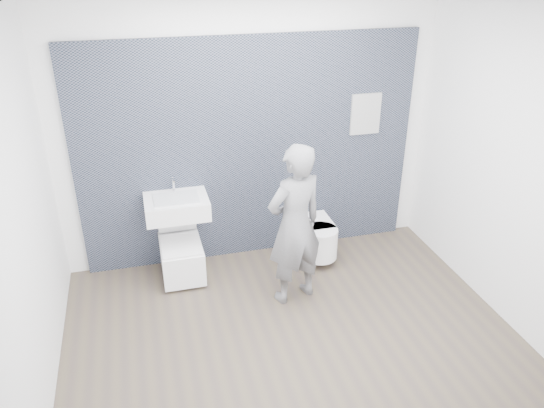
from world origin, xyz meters
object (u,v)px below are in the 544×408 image
object	(u,v)px
washbasin	(177,206)
toilet_rounded	(316,237)
toilet_square	(182,256)
visitor	(295,225)

from	to	relation	value
washbasin	toilet_rounded	size ratio (longest dim) A/B	0.98
washbasin	toilet_square	xyz separation A→B (m)	(0.00, -0.06, -0.56)
toilet_square	washbasin	bearing A→B (deg)	90.00
toilet_square	toilet_rounded	world-z (taller)	toilet_square
washbasin	visitor	world-z (taller)	visitor
toilet_square	visitor	distance (m)	1.35
toilet_square	toilet_rounded	xyz separation A→B (m)	(1.48, -0.02, 0.02)
washbasin	toilet_rounded	distance (m)	1.58
washbasin	toilet_rounded	world-z (taller)	washbasin
washbasin	visitor	distance (m)	1.25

